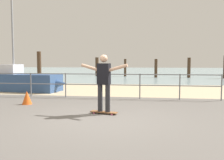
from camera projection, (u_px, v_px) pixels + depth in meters
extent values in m
cube|color=#605B56|center=(94.00, 129.00, 5.43)|extent=(24.00, 10.00, 0.04)
cube|color=tan|center=(126.00, 90.00, 13.32)|extent=(24.00, 6.00, 0.04)
cube|color=#849EA3|center=(141.00, 71.00, 40.94)|extent=(72.00, 50.00, 0.04)
cylinder|color=slate|center=(31.00, 85.00, 10.50)|extent=(0.05, 0.05, 1.05)
cylinder|color=slate|center=(66.00, 85.00, 10.26)|extent=(0.05, 0.05, 1.05)
cylinder|color=slate|center=(102.00, 86.00, 10.03)|extent=(0.05, 0.05, 1.05)
cylinder|color=slate|center=(140.00, 87.00, 9.80)|extent=(0.05, 0.05, 1.05)
cylinder|color=slate|center=(180.00, 87.00, 9.57)|extent=(0.05, 0.05, 1.05)
cylinder|color=slate|center=(222.00, 88.00, 9.33)|extent=(0.05, 0.05, 1.05)
cylinder|color=slate|center=(83.00, 74.00, 10.11)|extent=(11.07, 0.04, 0.04)
cylinder|color=slate|center=(83.00, 84.00, 10.14)|extent=(11.07, 0.04, 0.04)
cube|color=#335184|center=(19.00, 82.00, 12.62)|extent=(4.52, 1.86, 0.90)
cone|color=#335184|center=(57.00, 83.00, 12.06)|extent=(1.18, 0.88, 0.77)
cylinder|color=gray|center=(13.00, 37.00, 12.52)|extent=(0.10, 0.10, 3.89)
cube|color=silver|center=(9.00, 69.00, 12.72)|extent=(1.29, 1.02, 0.50)
cube|color=brown|center=(104.00, 112.00, 6.98)|extent=(0.82, 0.38, 0.02)
cylinder|color=#E5598C|center=(114.00, 114.00, 6.95)|extent=(0.07, 0.04, 0.06)
cylinder|color=#E5598C|center=(112.00, 115.00, 6.81)|extent=(0.07, 0.04, 0.06)
cylinder|color=#E5598C|center=(96.00, 112.00, 7.16)|extent=(0.07, 0.04, 0.06)
cylinder|color=#E5598C|center=(94.00, 113.00, 7.02)|extent=(0.07, 0.04, 0.06)
cylinder|color=#26262B|center=(108.00, 98.00, 6.91)|extent=(0.14, 0.14, 0.80)
cylinder|color=#26262B|center=(100.00, 98.00, 7.00)|extent=(0.14, 0.14, 0.80)
cube|color=black|center=(104.00, 74.00, 6.90)|extent=(0.40, 0.28, 0.60)
sphere|color=tan|center=(104.00, 58.00, 6.87)|extent=(0.22, 0.22, 0.22)
cylinder|color=tan|center=(118.00, 68.00, 6.72)|extent=(0.56, 0.22, 0.23)
cylinder|color=tan|center=(90.00, 67.00, 7.05)|extent=(0.56, 0.22, 0.23)
cylinder|color=#422D1E|center=(39.00, 66.00, 19.35)|extent=(0.33, 0.33, 2.37)
cylinder|color=#422D1E|center=(97.00, 67.00, 26.33)|extent=(0.37, 0.37, 2.03)
cylinder|color=#422D1E|center=(125.00, 68.00, 25.39)|extent=(0.25, 0.25, 1.85)
cylinder|color=#422D1E|center=(156.00, 68.00, 23.43)|extent=(0.29, 0.29, 1.82)
cylinder|color=#422D1E|center=(189.00, 68.00, 23.20)|extent=(0.31, 0.31, 1.95)
cone|color=#E55919|center=(27.00, 98.00, 8.55)|extent=(0.36, 0.36, 0.50)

